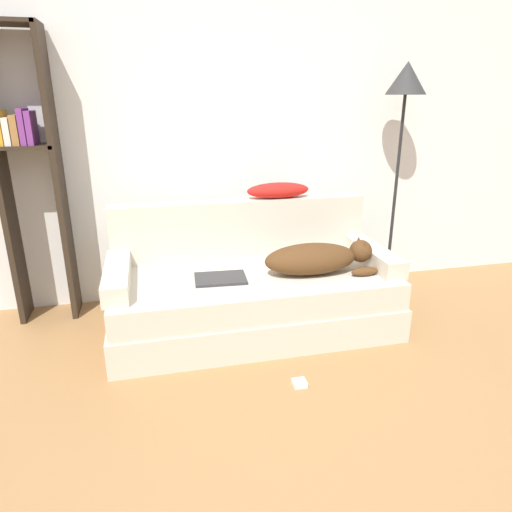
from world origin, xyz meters
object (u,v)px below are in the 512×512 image
(bookshelf, at_px, (28,166))
(power_adapter, at_px, (300,383))
(dog, at_px, (317,258))
(floor_lamp, at_px, (405,95))
(throw_pillow, at_px, (278,190))
(couch, at_px, (253,301))
(laptop, at_px, (220,278))

(bookshelf, xyz_separation_m, power_adapter, (1.49, -1.26, -1.06))
(dog, bearing_deg, floor_lamp, 32.34)
(bookshelf, relative_size, floor_lamp, 1.11)
(throw_pillow, relative_size, floor_lamp, 0.26)
(couch, xyz_separation_m, floor_lamp, (1.25, 0.43, 1.32))
(couch, distance_m, power_adapter, 0.75)
(throw_pillow, relative_size, bookshelf, 0.24)
(couch, height_order, laptop, laptop)
(couch, relative_size, power_adapter, 25.35)
(couch, bearing_deg, bookshelf, 158.90)
(floor_lamp, distance_m, power_adapter, 2.22)
(throw_pillow, bearing_deg, power_adapter, -99.33)
(dog, xyz_separation_m, throw_pillow, (-0.13, 0.49, 0.36))
(throw_pillow, bearing_deg, couch, -125.80)
(throw_pillow, xyz_separation_m, bookshelf, (-1.67, 0.15, 0.21))
(throw_pillow, height_order, floor_lamp, floor_lamp)
(laptop, distance_m, power_adapter, 0.83)
(couch, bearing_deg, laptop, -162.34)
(throw_pillow, distance_m, power_adapter, 1.41)
(couch, xyz_separation_m, laptop, (-0.23, -0.07, 0.21))
(floor_lamp, bearing_deg, bookshelf, 177.70)
(laptop, height_order, bookshelf, bookshelf)
(dog, height_order, floor_lamp, floor_lamp)
(couch, height_order, floor_lamp, floor_lamp)
(dog, height_order, laptop, dog)
(bookshelf, bearing_deg, power_adapter, -40.26)
(couch, distance_m, dog, 0.52)
(laptop, height_order, power_adapter, laptop)
(couch, bearing_deg, floor_lamp, 19.03)
(dog, bearing_deg, couch, 166.35)
(throw_pillow, relative_size, power_adapter, 6.24)
(dog, relative_size, bookshelf, 0.38)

